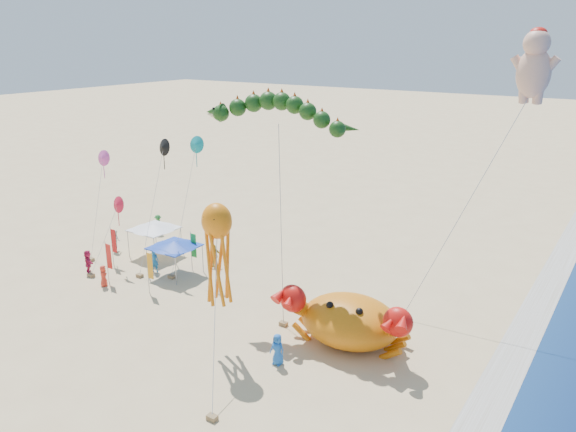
# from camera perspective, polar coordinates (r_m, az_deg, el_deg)

# --- Properties ---
(ground) EXTENTS (320.00, 320.00, 0.00)m
(ground) POSITION_cam_1_polar(r_m,az_deg,el_deg) (35.67, 0.94, -11.37)
(ground) COLOR #D1B784
(ground) RESTS_ON ground
(foam_strip) EXTENTS (320.00, 320.00, 0.00)m
(foam_strip) POSITION_cam_1_polar(r_m,az_deg,el_deg) (31.87, 20.28, -16.45)
(foam_strip) COLOR silver
(foam_strip) RESTS_ON ground
(crab_inflatable) EXTENTS (8.02, 5.54, 3.52)m
(crab_inflatable) POSITION_cam_1_polar(r_m,az_deg,el_deg) (33.61, 6.22, -10.41)
(crab_inflatable) COLOR orange
(crab_inflatable) RESTS_ON ground
(dragon_kite) EXTENTS (9.91, 4.21, 13.78)m
(dragon_kite) POSITION_cam_1_polar(r_m,az_deg,el_deg) (34.96, -1.17, 10.07)
(dragon_kite) COLOR #143B10
(dragon_kite) RESTS_ON ground
(cherub_kite) EXTENTS (6.24, 6.76, 17.92)m
(cherub_kite) POSITION_cam_1_polar(r_m,az_deg,el_deg) (37.49, 23.72, 13.91)
(cherub_kite) COLOR #F2B093
(cherub_kite) RESTS_ON ground
(octopus_kite) EXTENTS (5.04, 6.36, 8.78)m
(octopus_kite) POSITION_cam_1_polar(r_m,az_deg,el_deg) (31.32, -7.16, -3.09)
(octopus_kite) COLOR orange
(octopus_kite) RESTS_ON ground
(canopy_blue) EXTENTS (3.50, 3.50, 2.71)m
(canopy_blue) POSITION_cam_1_polar(r_m,az_deg,el_deg) (43.26, -11.48, -2.82)
(canopy_blue) COLOR gray
(canopy_blue) RESTS_ON ground
(canopy_white) EXTENTS (3.61, 3.61, 2.71)m
(canopy_white) POSITION_cam_1_polar(r_m,az_deg,el_deg) (47.59, -13.47, -1.05)
(canopy_white) COLOR gray
(canopy_white) RESTS_ON ground
(feather_flags) EXTENTS (6.73, 5.13, 3.20)m
(feather_flags) POSITION_cam_1_polar(r_m,az_deg,el_deg) (43.31, -14.68, -3.63)
(feather_flags) COLOR gray
(feather_flags) RESTS_ON ground
(beachgoers) EXTENTS (22.65, 12.86, 1.88)m
(beachgoers) POSITION_cam_1_polar(r_m,az_deg,el_deg) (45.32, -14.11, -4.13)
(beachgoers) COLOR #BC1E4E
(beachgoers) RESTS_ON ground
(small_kites) EXTENTS (10.19, 6.98, 10.41)m
(small_kites) POSITION_cam_1_polar(r_m,az_deg,el_deg) (44.49, -14.61, 4.03)
(small_kites) COLOR #0D8A92
(small_kites) RESTS_ON ground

